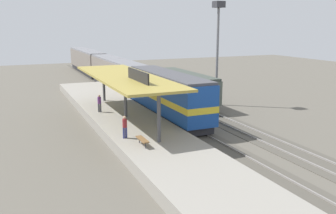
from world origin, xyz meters
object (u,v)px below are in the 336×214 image
(platform_bench, at_px, (142,140))
(light_mast, at_px, (218,32))
(passenger_carriage_front, at_px, (117,74))
(passenger_carriage_rear, at_px, (87,61))
(person_waiting, at_px, (125,126))
(person_walking, at_px, (99,102))
(locomotive, at_px, (168,95))
(freight_car, at_px, (185,88))

(platform_bench, relative_size, light_mast, 0.15)
(passenger_carriage_front, distance_m, light_mast, 17.36)
(passenger_carriage_rear, bearing_deg, person_waiting, -98.18)
(passenger_carriage_front, height_order, person_walking, passenger_carriage_front)
(locomotive, bearing_deg, passenger_carriage_front, 90.00)
(platform_bench, height_order, freight_car, freight_car)
(light_mast, bearing_deg, person_waiting, -143.05)
(person_waiting, bearing_deg, person_walking, 88.52)
(passenger_carriage_front, relative_size, freight_car, 1.67)
(freight_car, height_order, person_walking, freight_car)
(passenger_carriage_rear, relative_size, freight_car, 1.67)
(locomotive, bearing_deg, freight_car, 50.46)
(light_mast, height_order, person_waiting, light_mast)
(locomotive, relative_size, person_waiting, 8.44)
(platform_bench, relative_size, person_walking, 0.99)
(platform_bench, xyz_separation_m, locomotive, (6.00, 9.25, 1.07))
(passenger_carriage_front, relative_size, person_waiting, 11.70)
(passenger_carriage_rear, height_order, person_waiting, passenger_carriage_rear)
(platform_bench, bearing_deg, locomotive, 57.03)
(passenger_carriage_rear, xyz_separation_m, light_mast, (7.80, -35.06, 6.08))
(passenger_carriage_front, distance_m, person_waiting, 25.95)
(locomotive, relative_size, passenger_carriage_front, 0.72)
(passenger_carriage_rear, relative_size, person_walking, 11.70)
(platform_bench, relative_size, freight_car, 0.14)
(person_waiting, bearing_deg, platform_bench, -74.55)
(passenger_carriage_front, bearing_deg, person_walking, -111.58)
(platform_bench, distance_m, light_mast, 20.22)
(locomotive, relative_size, freight_car, 1.20)
(passenger_carriage_front, xyz_separation_m, light_mast, (7.80, -14.26, 6.08))
(platform_bench, relative_size, passenger_carriage_front, 0.08)
(light_mast, distance_m, person_walking, 15.71)
(freight_car, bearing_deg, locomotive, -129.54)
(platform_bench, xyz_separation_m, freight_car, (10.60, 14.82, 0.63))
(locomotive, xyz_separation_m, person_waiting, (-6.60, -7.09, -0.56))
(freight_car, bearing_deg, passenger_carriage_rear, 97.88)
(light_mast, bearing_deg, passenger_carriage_front, 118.67)
(passenger_carriage_rear, distance_m, person_waiting, 46.37)
(passenger_carriage_front, xyz_separation_m, passenger_carriage_rear, (0.00, 20.80, 0.00))
(passenger_carriage_front, distance_m, passenger_carriage_rear, 20.80)
(passenger_carriage_rear, bearing_deg, light_mast, -77.46)
(light_mast, relative_size, person_walking, 6.84)
(passenger_carriage_front, relative_size, passenger_carriage_rear, 1.00)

